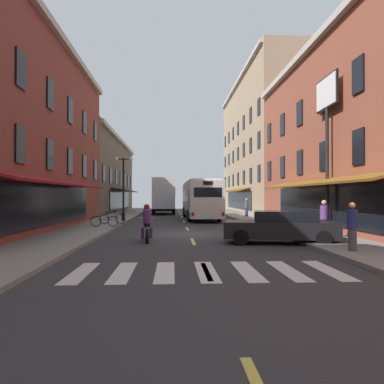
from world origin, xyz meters
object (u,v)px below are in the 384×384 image
Objects in this scene: sedan_mid at (281,227)px; motorcycle_rider at (147,225)px; bicycle_mid at (105,221)px; sedan_near at (166,205)px; box_truck at (164,196)px; transit_bus at (200,199)px; street_lamp_twin at (123,185)px; billboard_sign at (327,115)px; pedestrian_mid at (324,218)px; pedestrian_far at (352,226)px; pedestrian_near at (247,207)px; bicycle_near at (112,218)px.

motorcycle_rider is at bearing 170.05° from sedan_mid.
bicycle_mid is at bearing 139.68° from sedan_mid.
sedan_near is 29.05m from bicycle_mid.
box_truck is at bearing -90.53° from sedan_near.
sedan_mid is (2.17, -16.91, -1.03)m from transit_bus.
street_lamp_twin is (-2.61, 12.03, 2.14)m from motorcycle_rider.
box_truck is (-8.94, 22.95, -4.17)m from billboard_sign.
pedestrian_mid reaches higher than sedan_near.
box_truck is 4.19× the size of bicycle_mid.
billboard_sign is 4.88× the size of pedestrian_far.
sedan_near is 35.28m from motorcycle_rider.
pedestrian_near is at bearing -177.26° from pedestrian_mid.
transit_bus is 9.82m from box_truck.
billboard_sign is at bearing -40.15° from street_lamp_twin.
street_lamp_twin is at bearing 139.85° from billboard_sign.
bicycle_near is at bearing -95.16° from street_lamp_twin.
pedestrian_mid is (7.69, -35.52, 0.29)m from sedan_near.
street_lamp_twin is at bearing 102.25° from motorcycle_rider.
bicycle_mid is at bearing -105.79° from pedestrian_far.
transit_bus is at bearing -139.41° from pedestrian_far.
motorcycle_rider is at bearing -64.88° from bicycle_mid.
pedestrian_mid is (-0.04, -17.68, -0.02)m from pedestrian_near.
pedestrian_mid is at bearing -49.31° from street_lamp_twin.
box_truck is 4.28× the size of pedestrian_near.
bicycle_mid is at bearing -99.62° from box_truck.
pedestrian_near is at bearing -44.42° from box_truck.
billboard_sign reaches higher than bicycle_mid.
pedestrian_far is (3.68, -20.11, -0.75)m from transit_bus.
pedestrian_near reaches higher than bicycle_near.
sedan_mid is at bearing -124.48° from pedestrian_far.
motorcycle_rider is at bearing -77.75° from street_lamp_twin.
street_lamp_twin is at bearing 122.65° from sedan_mid.
motorcycle_rider is at bearing -90.36° from box_truck.
transit_bus reaches higher than sedan_near.
billboard_sign reaches higher than street_lamp_twin.
sedan_near is at bearing -164.92° from pedestrian_mid.
box_truck is at bearing -160.06° from pedestrian_mid.
pedestrian_near is at bearing 27.07° from street_lamp_twin.
street_lamp_twin reaches higher than pedestrian_far.
box_truck reaches higher than motorcycle_rider.
sedan_mid is at bearing -136.74° from billboard_sign.
pedestrian_near is 17.68m from pedestrian_mid.
billboard_sign is 3.88× the size of motorcycle_rider.
transit_bus is 1.60× the size of box_truck.
sedan_near is 40.11m from pedestrian_far.
transit_bus is 2.66× the size of sedan_near.
pedestrian_mid reaches higher than sedan_mid.
pedestrian_far is (7.01, -39.49, 0.27)m from sedan_near.
bicycle_mid is (-12.11, 4.27, -5.68)m from billboard_sign.
sedan_near is at bearing 82.98° from street_lamp_twin.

